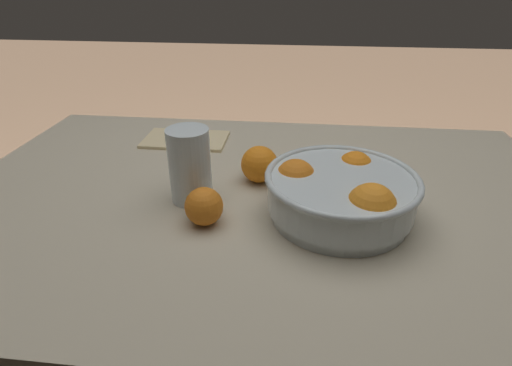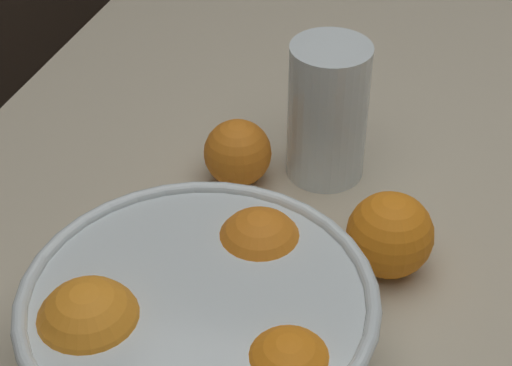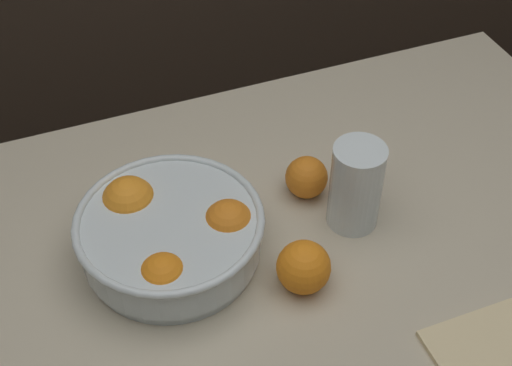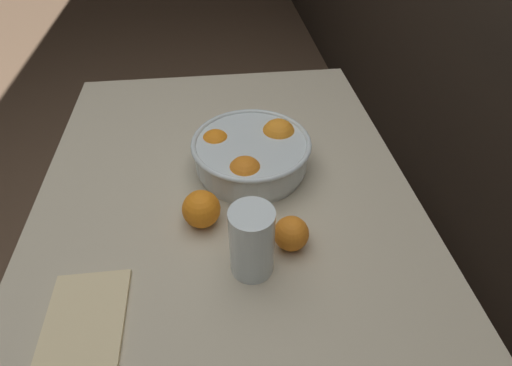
{
  "view_description": "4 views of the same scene",
  "coord_description": "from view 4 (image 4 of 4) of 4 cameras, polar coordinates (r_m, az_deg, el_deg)",
  "views": [
    {
      "loc": [
        -0.07,
        0.69,
        1.11
      ],
      "look_at": [
        0.0,
        0.07,
        0.77
      ],
      "focal_mm": 28.0,
      "sensor_mm": 36.0,
      "label": 1
    },
    {
      "loc": [
        -0.56,
        -0.11,
        1.25
      ],
      "look_at": [
        -0.01,
        0.06,
        0.79
      ],
      "focal_mm": 60.0,
      "sensor_mm": 36.0,
      "label": 2
    },
    {
      "loc": [
        -0.28,
        -0.62,
        1.53
      ],
      "look_at": [
        -0.01,
        0.08,
        0.8
      ],
      "focal_mm": 50.0,
      "sensor_mm": 36.0,
      "label": 3
    },
    {
      "loc": [
        0.58,
        -0.01,
        1.33
      ],
      "look_at": [
        -0.0,
        0.06,
        0.79
      ],
      "focal_mm": 28.0,
      "sensor_mm": 36.0,
      "label": 4
    }
  ],
  "objects": [
    {
      "name": "napkin",
      "position": [
        0.75,
        -23.46,
        -18.51
      ],
      "size": [
        0.21,
        0.13,
        0.01
      ],
      "primitive_type": "cube",
      "rotation": [
        0.0,
        0.0,
        -0.0
      ],
      "color": "beige",
      "rests_on": "dining_table"
    },
    {
      "name": "fruit_bowl",
      "position": [
        0.92,
        -0.68,
        4.28
      ],
      "size": [
        0.27,
        0.27,
        0.1
      ],
      "color": "silver",
      "rests_on": "dining_table"
    },
    {
      "name": "orange_loose_near_bowl",
      "position": [
        0.81,
        -7.81,
        -3.7
      ],
      "size": [
        0.08,
        0.08,
        0.08
      ],
      "primitive_type": "sphere",
      "color": "orange",
      "rests_on": "dining_table"
    },
    {
      "name": "ground_plane",
      "position": [
        1.45,
        -2.53,
        -24.35
      ],
      "size": [
        12.0,
        12.0,
        0.0
      ],
      "primitive_type": "plane",
      "color": "brown"
    },
    {
      "name": "orange_loose_front",
      "position": [
        0.77,
        5.05,
        -7.2
      ],
      "size": [
        0.07,
        0.07,
        0.07
      ],
      "primitive_type": "sphere",
      "color": "orange",
      "rests_on": "dining_table"
    },
    {
      "name": "dining_table",
      "position": [
        0.9,
        -3.74,
        -8.12
      ],
      "size": [
        1.27,
        0.84,
        0.71
      ],
      "color": "#B7AD93",
      "rests_on": "ground_plane"
    },
    {
      "name": "juice_glass",
      "position": [
        0.71,
        -0.59,
        -8.76
      ],
      "size": [
        0.08,
        0.08,
        0.14
      ],
      "color": "#F4A314",
      "rests_on": "dining_table"
    }
  ]
}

